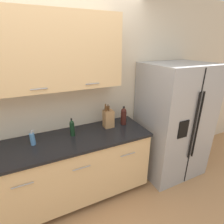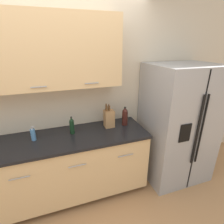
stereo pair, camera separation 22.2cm
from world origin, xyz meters
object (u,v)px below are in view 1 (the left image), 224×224
at_px(soap_dispenser, 33,139).
at_px(oil_bottle, 72,128).
at_px(refrigerator, 173,121).
at_px(knife_block, 108,118).
at_px(wine_bottle, 124,116).

distance_m(soap_dispenser, oil_bottle, 0.45).
bearing_deg(refrigerator, oil_bottle, 174.72).
height_order(knife_block, soap_dispenser, knife_block).
bearing_deg(knife_block, wine_bottle, -3.67).
bearing_deg(soap_dispenser, knife_block, 2.94).
relative_size(refrigerator, soap_dispenser, 9.54).
bearing_deg(knife_block, oil_bottle, -176.22).
xyz_separation_m(refrigerator, wine_bottle, (-0.78, 0.16, 0.17)).
xyz_separation_m(knife_block, oil_bottle, (-0.50, -0.03, -0.02)).
bearing_deg(knife_block, soap_dispenser, -177.06).
xyz_separation_m(knife_block, soap_dispenser, (-0.95, -0.05, -0.05)).
relative_size(refrigerator, wine_bottle, 6.55).
height_order(refrigerator, soap_dispenser, refrigerator).
height_order(soap_dispenser, oil_bottle, oil_bottle).
bearing_deg(refrigerator, knife_block, 170.28).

